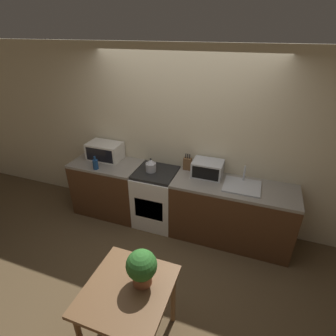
# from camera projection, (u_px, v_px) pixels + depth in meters

# --- Properties ---
(ground_plane) EXTENTS (16.00, 16.00, 0.00)m
(ground_plane) POSITION_uv_depth(u_px,v_px,m) (154.00, 264.00, 3.46)
(ground_plane) COLOR brown
(wall_back) EXTENTS (10.00, 0.06, 2.60)m
(wall_back) POSITION_uv_depth(u_px,v_px,m) (183.00, 140.00, 3.82)
(wall_back) COLOR beige
(wall_back) RESTS_ON ground_plane
(counter_left_run) EXTENTS (1.07, 0.62, 0.90)m
(counter_left_run) POSITION_uv_depth(u_px,v_px,m) (109.00, 187.00, 4.28)
(counter_left_run) COLOR #4C2D19
(counter_left_run) RESTS_ON ground_plane
(counter_right_run) EXTENTS (1.66, 0.62, 0.90)m
(counter_right_run) POSITION_uv_depth(u_px,v_px,m) (231.00, 213.00, 3.69)
(counter_right_run) COLOR #4C2D19
(counter_right_run) RESTS_ON ground_plane
(stove_range) EXTENTS (0.61, 0.62, 0.90)m
(stove_range) POSITION_uv_depth(u_px,v_px,m) (156.00, 197.00, 4.03)
(stove_range) COLOR silver
(stove_range) RESTS_ON ground_plane
(kettle) EXTENTS (0.15, 0.15, 0.21)m
(kettle) POSITION_uv_depth(u_px,v_px,m) (151.00, 166.00, 3.78)
(kettle) COLOR #B7B7BC
(kettle) RESTS_ON stove_range
(microwave) EXTENTS (0.53, 0.33, 0.27)m
(microwave) POSITION_uv_depth(u_px,v_px,m) (105.00, 151.00, 4.13)
(microwave) COLOR silver
(microwave) RESTS_ON counter_left_run
(bottle) EXTENTS (0.08, 0.08, 0.20)m
(bottle) POSITION_uv_depth(u_px,v_px,m) (95.00, 164.00, 3.85)
(bottle) COLOR navy
(bottle) RESTS_ON counter_left_run
(knife_block) EXTENTS (0.12, 0.07, 0.25)m
(knife_block) POSITION_uv_depth(u_px,v_px,m) (187.00, 164.00, 3.83)
(knife_block) COLOR brown
(knife_block) RESTS_ON counter_right_run
(toaster_oven) EXTENTS (0.42, 0.31, 0.22)m
(toaster_oven) POSITION_uv_depth(u_px,v_px,m) (208.00, 169.00, 3.66)
(toaster_oven) COLOR silver
(toaster_oven) RESTS_ON counter_right_run
(sink_basin) EXTENTS (0.48, 0.41, 0.24)m
(sink_basin) POSITION_uv_depth(u_px,v_px,m) (242.00, 186.00, 3.45)
(sink_basin) COLOR silver
(sink_basin) RESTS_ON counter_right_run
(dining_table) EXTENTS (0.73, 0.78, 0.78)m
(dining_table) POSITION_uv_depth(u_px,v_px,m) (128.00, 297.00, 2.30)
(dining_table) COLOR brown
(dining_table) RESTS_ON ground_plane
(potted_plant) EXTENTS (0.27, 0.27, 0.35)m
(potted_plant) POSITION_uv_depth(u_px,v_px,m) (142.00, 267.00, 2.21)
(potted_plant) COLOR #9E5B3D
(potted_plant) RESTS_ON dining_table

